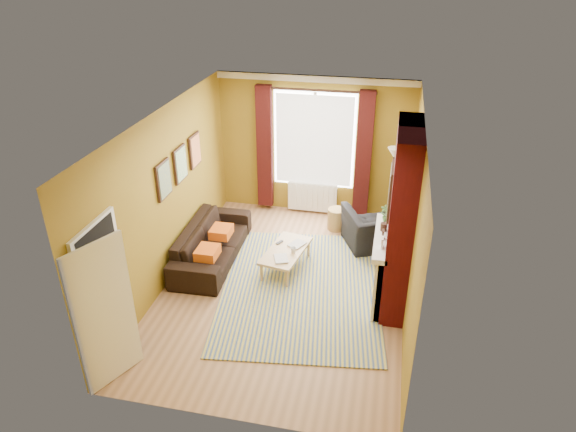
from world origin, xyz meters
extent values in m
plane|color=#8B623F|center=(0.00, 0.00, 0.00)|extent=(5.50, 5.50, 0.00)
cube|color=olive|center=(0.00, 2.75, 1.40)|extent=(3.80, 0.02, 2.80)
cube|color=olive|center=(0.00, -2.75, 1.40)|extent=(3.80, 0.02, 2.80)
cube|color=olive|center=(1.90, 0.00, 1.40)|extent=(0.02, 5.50, 2.80)
cube|color=olive|center=(-1.90, 0.00, 1.40)|extent=(0.02, 5.50, 2.80)
cube|color=silver|center=(0.00, 0.00, 2.80)|extent=(3.80, 5.50, 0.01)
cube|color=#40090B|center=(1.72, 0.00, 1.40)|extent=(0.35, 1.40, 2.80)
cube|color=white|center=(1.53, 0.00, 0.55)|extent=(0.12, 1.30, 1.10)
cube|color=white|center=(1.48, 0.00, 1.08)|extent=(0.22, 1.40, 0.08)
cube|color=white|center=(1.51, -0.58, 0.52)|extent=(0.16, 0.14, 1.04)
cube|color=white|center=(1.51, 0.58, 0.52)|extent=(0.16, 0.14, 1.04)
cube|color=black|center=(1.56, 0.00, 0.45)|extent=(0.06, 0.80, 0.90)
cube|color=black|center=(1.54, 0.00, 0.03)|extent=(0.20, 1.00, 0.06)
cube|color=white|center=(1.49, -0.35, 1.20)|extent=(0.03, 0.12, 0.16)
cube|color=black|center=(1.49, -0.10, 1.19)|extent=(0.03, 0.10, 0.14)
cylinder|color=black|center=(1.49, 0.15, 1.18)|extent=(0.10, 0.10, 0.12)
cube|color=black|center=(1.53, 0.00, 1.85)|extent=(0.03, 0.60, 0.75)
cube|color=#B06F3B|center=(1.51, 0.00, 1.85)|extent=(0.01, 0.52, 0.66)
cube|color=white|center=(0.00, 2.71, 2.74)|extent=(3.80, 0.08, 0.12)
cube|color=white|center=(0.00, 2.72, 1.55)|extent=(1.60, 0.04, 1.90)
cube|color=white|center=(0.00, 2.68, 1.55)|extent=(1.50, 0.02, 1.80)
cube|color=white|center=(0.00, 2.70, 1.55)|extent=(0.06, 0.04, 1.90)
cube|color=#3A0E0D|center=(-0.98, 2.63, 1.35)|extent=(0.30, 0.16, 2.50)
cube|color=#3A0E0D|center=(0.98, 2.63, 1.35)|extent=(0.30, 0.16, 2.50)
cylinder|color=black|center=(0.00, 2.63, 2.55)|extent=(2.30, 0.05, 0.05)
cube|color=white|center=(0.00, 2.65, 0.35)|extent=(1.00, 0.10, 0.60)
cube|color=white|center=(-0.45, 2.59, 0.35)|extent=(0.04, 0.03, 0.56)
cube|color=white|center=(-0.34, 2.59, 0.35)|extent=(0.04, 0.03, 0.56)
cube|color=white|center=(-0.23, 2.59, 0.35)|extent=(0.04, 0.03, 0.56)
cube|color=white|center=(-0.12, 2.59, 0.35)|extent=(0.04, 0.03, 0.56)
cube|color=white|center=(-0.01, 2.59, 0.35)|extent=(0.04, 0.03, 0.56)
cube|color=white|center=(0.10, 2.59, 0.35)|extent=(0.04, 0.03, 0.56)
cube|color=white|center=(0.21, 2.59, 0.35)|extent=(0.04, 0.03, 0.56)
cube|color=white|center=(0.32, 2.59, 0.35)|extent=(0.04, 0.03, 0.56)
cube|color=white|center=(0.43, 2.59, 0.35)|extent=(0.04, 0.03, 0.56)
cube|color=black|center=(-1.87, -0.10, 1.75)|extent=(0.04, 0.44, 0.58)
cube|color=gold|center=(-1.84, -0.10, 1.75)|extent=(0.01, 0.38, 0.52)
cube|color=black|center=(-1.87, 0.55, 1.75)|extent=(0.04, 0.44, 0.58)
cube|color=green|center=(-1.84, 0.55, 1.75)|extent=(0.01, 0.38, 0.52)
cube|color=black|center=(-1.87, 1.20, 1.75)|extent=(0.04, 0.44, 0.58)
cube|color=#DA3B36|center=(-1.84, 1.20, 1.75)|extent=(0.01, 0.38, 0.52)
cube|color=white|center=(-1.88, -2.05, 1.00)|extent=(0.05, 0.94, 2.06)
cube|color=black|center=(-1.85, -2.05, 1.00)|extent=(0.02, 0.80, 1.98)
cube|color=white|center=(-1.68, -2.41, 1.00)|extent=(0.37, 0.74, 1.98)
imported|color=#427735|center=(1.49, 0.45, 1.26)|extent=(0.14, 0.10, 0.27)
cube|color=#C75110|center=(-1.27, -0.07, 0.50)|extent=(0.34, 0.40, 0.16)
cube|color=#C75110|center=(-1.27, 0.63, 0.50)|extent=(0.34, 0.40, 0.16)
cube|color=#314D88|center=(0.27, -0.03, 0.01)|extent=(2.91, 3.73, 0.02)
imported|color=black|center=(-1.42, 0.53, 0.32)|extent=(0.93, 2.24, 0.65)
imported|color=black|center=(1.38, 1.58, 0.36)|extent=(1.42, 1.35, 0.73)
cube|color=tan|center=(-0.09, 0.49, 0.35)|extent=(0.76, 1.21, 0.05)
cylinder|color=tan|center=(-0.40, 0.03, 0.16)|extent=(0.05, 0.05, 0.33)
cylinder|color=tan|center=(0.04, -0.05, 0.16)|extent=(0.05, 0.05, 0.33)
cylinder|color=tan|center=(-0.22, 1.03, 0.16)|extent=(0.05, 0.05, 0.33)
cylinder|color=tan|center=(0.23, 0.95, 0.16)|extent=(0.05, 0.05, 0.33)
cylinder|color=#9D7A44|center=(0.57, 2.06, 0.21)|extent=(0.35, 0.35, 0.43)
cylinder|color=black|center=(1.55, 2.17, 0.02)|extent=(0.28, 0.28, 0.03)
cylinder|color=black|center=(1.55, 2.17, 0.82)|extent=(0.03, 0.03, 1.57)
cone|color=beige|center=(1.55, 2.17, 1.61)|extent=(0.28, 0.28, 0.19)
imported|color=#999999|center=(-0.20, 0.14, 0.39)|extent=(0.30, 0.35, 0.03)
imported|color=#999999|center=(-0.03, 0.73, 0.39)|extent=(0.32, 0.36, 0.02)
imported|color=#999999|center=(0.05, 0.44, 0.42)|extent=(0.11, 0.11, 0.09)
cube|color=#29292C|center=(-0.24, 0.68, 0.39)|extent=(0.11, 0.15, 0.02)
camera|label=1|loc=(1.48, -6.72, 4.92)|focal=32.00mm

